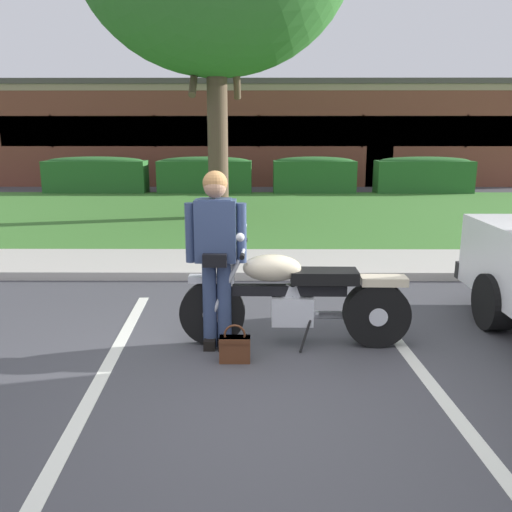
{
  "coord_description": "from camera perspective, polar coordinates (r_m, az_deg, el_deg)",
  "views": [
    {
      "loc": [
        0.01,
        -3.95,
        2.05
      ],
      "look_at": [
        -0.02,
        1.12,
        0.85
      ],
      "focal_mm": 36.98,
      "sensor_mm": 36.0,
      "label": 1
    }
  ],
  "objects": [
    {
      "name": "stall_stripe_1",
      "position": [
        4.85,
        17.89,
        -12.35
      ],
      "size": [
        0.33,
        4.4,
        0.01
      ],
      "primitive_type": "cube",
      "rotation": [
        0.0,
        0.0,
        0.05
      ],
      "color": "silver",
      "rests_on": "ground"
    },
    {
      "name": "handbag",
      "position": [
        4.86,
        -2.3,
        -9.78
      ],
      "size": [
        0.28,
        0.13,
        0.36
      ],
      "color": "#562D19",
      "rests_on": "ground"
    },
    {
      "name": "hedge_center_right",
      "position": [
        17.88,
        6.3,
        8.76
      ],
      "size": [
        2.71,
        0.9,
        1.24
      ],
      "color": "#286028",
      "rests_on": "ground"
    },
    {
      "name": "concrete_walk",
      "position": [
        8.33,
        0.26,
        -0.64
      ],
      "size": [
        60.0,
        1.5,
        0.08
      ],
      "primitive_type": "cube",
      "color": "#B7B2A8",
      "rests_on": "ground"
    },
    {
      "name": "rider_person",
      "position": [
        4.95,
        -4.35,
        0.94
      ],
      "size": [
        0.57,
        0.31,
        1.7
      ],
      "color": "black",
      "rests_on": "ground"
    },
    {
      "name": "stall_stripe_0",
      "position": [
        4.82,
        -16.32,
        -12.38
      ],
      "size": [
        0.33,
        4.4,
        0.01
      ],
      "primitive_type": "cube",
      "rotation": [
        0.0,
        0.0,
        0.05
      ],
      "color": "silver",
      "rests_on": "ground"
    },
    {
      "name": "ground_plane",
      "position": [
        4.45,
        0.21,
        -14.1
      ],
      "size": [
        140.0,
        140.0,
        0.0
      ],
      "primitive_type": "plane",
      "color": "#424247"
    },
    {
      "name": "brick_building",
      "position": [
        24.6,
        0.3,
        13.15
      ],
      "size": [
        22.91,
        9.21,
        3.94
      ],
      "color": "brown",
      "rests_on": "ground"
    },
    {
      "name": "hedge_right",
      "position": [
        18.61,
        17.65,
        8.4
      ],
      "size": [
        3.17,
        0.9,
        1.24
      ],
      "color": "#286028",
      "rests_on": "ground"
    },
    {
      "name": "motorcycle",
      "position": [
        5.14,
        5.18,
        -4.53
      ],
      "size": [
        2.24,
        0.82,
        1.18
      ],
      "color": "black",
      "rests_on": "ground"
    },
    {
      "name": "hedge_center_left",
      "position": [
        17.88,
        -5.54,
        8.78
      ],
      "size": [
        3.11,
        0.9,
        1.24
      ],
      "color": "#286028",
      "rests_on": "ground"
    },
    {
      "name": "hedge_left",
      "position": [
        18.6,
        -16.91,
        8.45
      ],
      "size": [
        3.36,
        0.9,
        1.24
      ],
      "color": "#286028",
      "rests_on": "ground"
    },
    {
      "name": "grass_lawn",
      "position": [
        13.42,
        0.28,
        4.67
      ],
      "size": [
        60.0,
        8.87,
        0.06
      ],
      "primitive_type": "cube",
      "color": "#3D752D",
      "rests_on": "ground"
    },
    {
      "name": "curb_strip",
      "position": [
        7.5,
        0.25,
        -2.06
      ],
      "size": [
        60.0,
        0.2,
        0.12
      ],
      "primitive_type": "cube",
      "color": "#B7B2A8",
      "rests_on": "ground"
    }
  ]
}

